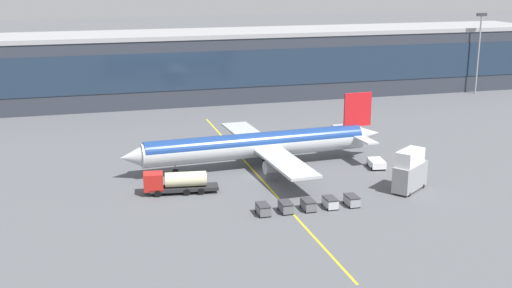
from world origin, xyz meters
The scene contains 13 objects.
ground_plane centered at (0.00, 0.00, 0.00)m, with size 700.00×700.00×0.00m, color #515459.
apron_lead_in_line centered at (0.20, 2.00, 0.00)m, with size 0.30×80.00×0.01m, color yellow.
terminal_building centered at (-14.52, 64.73, 8.39)m, with size 215.50×19.89×16.73m.
main_airliner centered at (1.46, 5.06, 3.75)m, with size 45.00×35.76×11.36m.
fuel_tanker centered at (-13.64, -4.45, 1.75)m, with size 11.01×3.69×3.25m.
pushback_tug centered at (20.07, -0.88, 0.85)m, with size 2.86×4.11×1.40m.
catering_lift centered at (19.76, -12.50, 3.07)m, with size 6.94×6.08×6.30m.
baggage_cart_0 centered at (-3.76, -16.10, 0.78)m, with size 1.62×2.65×1.48m.
baggage_cart_1 centered at (-0.56, -16.10, 0.78)m, with size 1.62×2.65×1.48m.
baggage_cart_2 centered at (2.64, -16.11, 0.78)m, with size 1.62×2.65×1.48m.
baggage_cart_3 centered at (5.84, -16.11, 0.78)m, with size 1.62×2.65×1.48m.
baggage_cart_4 centered at (9.04, -16.12, 0.78)m, with size 1.62×2.65×1.48m.
apron_light_mast_0 centered at (73.95, 52.77, 12.30)m, with size 2.80×0.50×20.73m.
Camera 1 is at (-26.68, -95.15, 32.04)m, focal length 46.11 mm.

